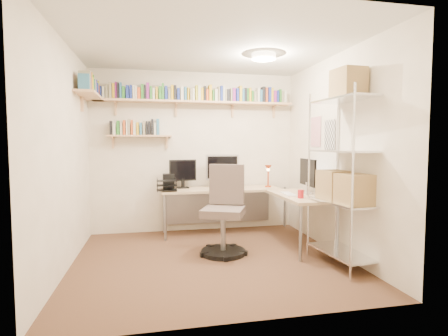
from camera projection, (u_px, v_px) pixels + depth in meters
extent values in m
plane|color=#42261C|center=(211.00, 260.00, 4.17)|extent=(3.20, 3.20, 0.00)
cube|color=beige|center=(195.00, 152.00, 5.55)|extent=(3.20, 0.04, 2.50)
cube|color=beige|center=(65.00, 156.00, 3.76)|extent=(0.04, 3.00, 2.50)
cube|color=beige|center=(336.00, 154.00, 4.41)|extent=(0.04, 3.00, 2.50)
cube|color=beige|center=(245.00, 161.00, 2.62)|extent=(3.20, 0.04, 2.50)
cube|color=silver|center=(211.00, 46.00, 3.99)|extent=(3.20, 3.00, 0.04)
cube|color=silver|center=(316.00, 132.00, 4.92)|extent=(0.01, 0.30, 0.42)
cube|color=white|center=(330.00, 135.00, 4.53)|extent=(0.01, 0.28, 0.38)
cylinder|color=#FFEAC6|center=(264.00, 57.00, 4.33)|extent=(0.30, 0.30, 0.06)
cube|color=tan|center=(196.00, 102.00, 5.37)|extent=(3.05, 0.25, 0.03)
cube|color=tan|center=(90.00, 96.00, 4.66)|extent=(0.25, 1.00, 0.03)
cube|color=tan|center=(140.00, 136.00, 5.26)|extent=(0.95, 0.20, 0.02)
cube|color=tan|center=(115.00, 106.00, 5.20)|extent=(0.03, 0.20, 0.20)
cube|color=tan|center=(176.00, 107.00, 5.38)|extent=(0.03, 0.20, 0.20)
cube|color=tan|center=(233.00, 108.00, 5.56)|extent=(0.03, 0.20, 0.20)
cube|color=tan|center=(275.00, 109.00, 5.70)|extent=(0.03, 0.20, 0.20)
cube|color=gray|center=(96.00, 92.00, 5.07)|extent=(0.04, 0.11, 0.20)
cube|color=#D74E1C|center=(99.00, 92.00, 5.07)|extent=(0.03, 0.15, 0.19)
cube|color=navy|center=(101.00, 93.00, 5.08)|extent=(0.02, 0.11, 0.18)
cube|color=beige|center=(104.00, 93.00, 5.09)|extent=(0.03, 0.13, 0.17)
cube|color=gray|center=(107.00, 92.00, 5.10)|extent=(0.04, 0.13, 0.21)
cube|color=gray|center=(111.00, 91.00, 5.11)|extent=(0.04, 0.15, 0.23)
cube|color=gold|center=(114.00, 91.00, 5.12)|extent=(0.03, 0.11, 0.23)
cube|color=#81227A|center=(116.00, 91.00, 5.12)|extent=(0.03, 0.12, 0.25)
cube|color=black|center=(118.00, 91.00, 5.13)|extent=(0.02, 0.15, 0.24)
cube|color=teal|center=(121.00, 91.00, 5.14)|extent=(0.03, 0.12, 0.24)
cube|color=#2B7928|center=(124.00, 93.00, 5.15)|extent=(0.04, 0.13, 0.18)
cube|color=navy|center=(128.00, 93.00, 5.16)|extent=(0.04, 0.12, 0.20)
cube|color=navy|center=(131.00, 93.00, 5.17)|extent=(0.03, 0.12, 0.21)
cube|color=beige|center=(134.00, 93.00, 5.17)|extent=(0.03, 0.14, 0.21)
cube|color=beige|center=(136.00, 93.00, 5.18)|extent=(0.03, 0.13, 0.20)
cube|color=#D74E1C|center=(139.00, 94.00, 5.19)|extent=(0.04, 0.14, 0.17)
cube|color=#2B7928|center=(142.00, 92.00, 5.20)|extent=(0.04, 0.13, 0.23)
cube|color=black|center=(145.00, 93.00, 5.21)|extent=(0.02, 0.14, 0.22)
cube|color=#81227A|center=(148.00, 92.00, 5.21)|extent=(0.04, 0.13, 0.25)
cube|color=#2B7928|center=(151.00, 93.00, 5.23)|extent=(0.03, 0.15, 0.20)
cube|color=beige|center=(154.00, 94.00, 5.23)|extent=(0.03, 0.13, 0.17)
cube|color=gold|center=(157.00, 94.00, 5.24)|extent=(0.03, 0.12, 0.19)
cube|color=#2B7928|center=(160.00, 94.00, 5.25)|extent=(0.04, 0.13, 0.20)
cube|color=#2B7928|center=(163.00, 92.00, 5.26)|extent=(0.03, 0.13, 0.25)
cube|color=navy|center=(166.00, 93.00, 5.27)|extent=(0.04, 0.14, 0.21)
cube|color=gray|center=(169.00, 95.00, 5.28)|extent=(0.04, 0.11, 0.18)
cube|color=gold|center=(172.00, 93.00, 5.29)|extent=(0.03, 0.14, 0.23)
cube|color=black|center=(175.00, 93.00, 5.30)|extent=(0.04, 0.13, 0.22)
cube|color=navy|center=(178.00, 95.00, 5.31)|extent=(0.04, 0.12, 0.18)
cube|color=beige|center=(182.00, 94.00, 5.32)|extent=(0.04, 0.13, 0.21)
cube|color=teal|center=(185.00, 94.00, 5.33)|extent=(0.03, 0.12, 0.21)
cube|color=gold|center=(188.00, 94.00, 5.34)|extent=(0.03, 0.11, 0.20)
cube|color=gray|center=(191.00, 95.00, 5.35)|extent=(0.03, 0.13, 0.19)
cube|color=beige|center=(193.00, 95.00, 5.35)|extent=(0.04, 0.13, 0.19)
cube|color=gold|center=(196.00, 93.00, 5.36)|extent=(0.03, 0.13, 0.24)
cube|color=beige|center=(199.00, 93.00, 5.37)|extent=(0.04, 0.14, 0.24)
cube|color=gold|center=(202.00, 95.00, 5.38)|extent=(0.04, 0.15, 0.20)
cube|color=black|center=(204.00, 94.00, 5.39)|extent=(0.03, 0.11, 0.23)
cube|color=#D74E1C|center=(207.00, 96.00, 5.40)|extent=(0.03, 0.14, 0.18)
cube|color=gold|center=(210.00, 93.00, 5.40)|extent=(0.04, 0.15, 0.25)
cube|color=#2B7928|center=(213.00, 96.00, 5.42)|extent=(0.03, 0.14, 0.17)
cube|color=beige|center=(216.00, 96.00, 5.43)|extent=(0.04, 0.14, 0.19)
cube|color=gray|center=(218.00, 94.00, 5.43)|extent=(0.02, 0.13, 0.23)
cube|color=navy|center=(221.00, 94.00, 5.44)|extent=(0.04, 0.14, 0.24)
cube|color=beige|center=(223.00, 94.00, 5.45)|extent=(0.03, 0.12, 0.25)
cube|color=gray|center=(225.00, 96.00, 5.46)|extent=(0.02, 0.15, 0.19)
cube|color=black|center=(228.00, 96.00, 5.46)|extent=(0.04, 0.12, 0.19)
cube|color=gray|center=(231.00, 95.00, 5.47)|extent=(0.03, 0.13, 0.21)
cube|color=#81227A|center=(233.00, 95.00, 5.48)|extent=(0.04, 0.13, 0.22)
cube|color=navy|center=(237.00, 95.00, 5.49)|extent=(0.04, 0.13, 0.21)
cube|color=gold|center=(240.00, 94.00, 5.50)|extent=(0.04, 0.14, 0.25)
cube|color=teal|center=(243.00, 96.00, 5.51)|extent=(0.04, 0.11, 0.20)
cube|color=black|center=(245.00, 95.00, 5.52)|extent=(0.03, 0.12, 0.22)
cube|color=#2B7928|center=(247.00, 96.00, 5.53)|extent=(0.02, 0.11, 0.22)
cube|color=gold|center=(249.00, 95.00, 5.53)|extent=(0.03, 0.13, 0.22)
cube|color=#2B7928|center=(252.00, 97.00, 5.54)|extent=(0.03, 0.14, 0.18)
cube|color=gray|center=(254.00, 97.00, 5.55)|extent=(0.04, 0.12, 0.17)
cube|color=beige|center=(258.00, 96.00, 5.56)|extent=(0.04, 0.13, 0.23)
cube|color=teal|center=(260.00, 97.00, 5.57)|extent=(0.04, 0.12, 0.20)
cube|color=black|center=(263.00, 95.00, 5.58)|extent=(0.04, 0.14, 0.25)
cube|color=#D74E1C|center=(266.00, 96.00, 5.59)|extent=(0.03, 0.12, 0.24)
cube|color=navy|center=(269.00, 95.00, 5.60)|extent=(0.04, 0.14, 0.24)
cube|color=gold|center=(271.00, 96.00, 5.61)|extent=(0.04, 0.12, 0.24)
cube|color=#81227A|center=(274.00, 97.00, 5.62)|extent=(0.04, 0.14, 0.19)
cube|color=navy|center=(277.00, 97.00, 5.63)|extent=(0.03, 0.15, 0.19)
cube|color=#2B7928|center=(279.00, 97.00, 5.64)|extent=(0.03, 0.14, 0.22)
cube|color=gray|center=(281.00, 97.00, 5.64)|extent=(0.03, 0.14, 0.19)
cube|color=beige|center=(284.00, 97.00, 5.65)|extent=(0.04, 0.15, 0.19)
cube|color=teal|center=(84.00, 82.00, 4.23)|extent=(0.13, 0.04, 0.19)
cube|color=gray|center=(84.00, 81.00, 4.27)|extent=(0.14, 0.04, 0.24)
cube|color=#81227A|center=(85.00, 81.00, 4.32)|extent=(0.14, 0.02, 0.23)
cube|color=teal|center=(86.00, 83.00, 4.36)|extent=(0.11, 0.04, 0.21)
cube|color=gold|center=(86.00, 82.00, 4.40)|extent=(0.15, 0.03, 0.25)
cube|color=gold|center=(87.00, 85.00, 4.45)|extent=(0.15, 0.03, 0.19)
cube|color=beige|center=(88.00, 84.00, 4.50)|extent=(0.12, 0.04, 0.22)
cube|color=gold|center=(88.00, 85.00, 4.54)|extent=(0.13, 0.03, 0.21)
cube|color=#2B7928|center=(89.00, 84.00, 4.57)|extent=(0.13, 0.03, 0.25)
cube|color=gold|center=(90.00, 87.00, 4.62)|extent=(0.11, 0.04, 0.19)
cube|color=teal|center=(90.00, 87.00, 4.67)|extent=(0.14, 0.03, 0.21)
cube|color=beige|center=(91.00, 87.00, 4.70)|extent=(0.14, 0.02, 0.22)
cube|color=#2B7928|center=(91.00, 89.00, 4.73)|extent=(0.12, 0.02, 0.19)
cube|color=#81227A|center=(91.00, 87.00, 4.76)|extent=(0.13, 0.03, 0.23)
cube|color=navy|center=(92.00, 88.00, 4.79)|extent=(0.15, 0.03, 0.23)
cube|color=beige|center=(92.00, 88.00, 4.83)|extent=(0.12, 0.03, 0.24)
cube|color=gray|center=(93.00, 89.00, 4.87)|extent=(0.12, 0.04, 0.21)
cube|color=navy|center=(93.00, 90.00, 4.91)|extent=(0.14, 0.03, 0.20)
cube|color=gold|center=(94.00, 92.00, 4.95)|extent=(0.12, 0.04, 0.17)
cube|color=#2B7928|center=(94.00, 92.00, 5.00)|extent=(0.12, 0.04, 0.19)
cube|color=gold|center=(95.00, 90.00, 5.04)|extent=(0.12, 0.04, 0.25)
cube|color=black|center=(111.00, 128.00, 5.17)|extent=(0.03, 0.13, 0.21)
cube|color=beige|center=(114.00, 129.00, 5.18)|extent=(0.04, 0.15, 0.17)
cube|color=#2B7928|center=(118.00, 128.00, 5.19)|extent=(0.04, 0.11, 0.21)
cube|color=beige|center=(121.00, 129.00, 5.20)|extent=(0.04, 0.11, 0.18)
cube|color=#D74E1C|center=(124.00, 128.00, 5.20)|extent=(0.03, 0.15, 0.22)
cube|color=beige|center=(127.00, 128.00, 5.21)|extent=(0.02, 0.15, 0.21)
cube|color=gray|center=(129.00, 127.00, 5.22)|extent=(0.03, 0.12, 0.24)
cube|color=#D74E1C|center=(132.00, 128.00, 5.23)|extent=(0.03, 0.11, 0.22)
cube|color=beige|center=(135.00, 128.00, 5.23)|extent=(0.04, 0.13, 0.21)
cube|color=gold|center=(138.00, 129.00, 5.24)|extent=(0.03, 0.14, 0.19)
cube|color=teal|center=(141.00, 129.00, 5.25)|extent=(0.03, 0.12, 0.18)
cube|color=gray|center=(144.00, 128.00, 5.26)|extent=(0.03, 0.13, 0.21)
cube|color=black|center=(147.00, 128.00, 5.27)|extent=(0.02, 0.14, 0.21)
cube|color=black|center=(149.00, 128.00, 5.28)|extent=(0.03, 0.12, 0.20)
cube|color=black|center=(152.00, 127.00, 5.29)|extent=(0.03, 0.15, 0.24)
cube|color=beige|center=(155.00, 129.00, 5.30)|extent=(0.03, 0.13, 0.18)
cube|color=teal|center=(158.00, 127.00, 5.30)|extent=(0.04, 0.15, 0.24)
cube|color=#CFAF86|center=(221.00, 189.00, 5.34)|extent=(1.80, 0.57, 0.04)
cube|color=#CFAF86|center=(300.00, 196.00, 4.67)|extent=(0.57, 1.23, 0.04)
cylinder|color=gray|center=(165.00, 218.00, 4.96)|extent=(0.04, 0.04, 0.66)
cylinder|color=gray|center=(164.00, 211.00, 5.43)|extent=(0.04, 0.04, 0.66)
cylinder|color=gray|center=(285.00, 207.00, 5.83)|extent=(0.04, 0.04, 0.66)
cylinder|color=gray|center=(300.00, 233.00, 4.09)|extent=(0.04, 0.04, 0.66)
cylinder|color=gray|center=(337.00, 231.00, 4.18)|extent=(0.04, 0.04, 0.66)
cube|color=gray|center=(218.00, 206.00, 5.61)|extent=(1.71, 0.02, 0.52)
cube|color=silver|center=(222.00, 167.00, 5.44)|extent=(0.52, 0.03, 0.40)
cube|color=black|center=(223.00, 167.00, 5.42)|extent=(0.47, 0.00, 0.34)
cube|color=black|center=(183.00, 170.00, 5.32)|extent=(0.42, 0.03, 0.32)
cube|color=black|center=(308.00, 172.00, 4.72)|extent=(0.03, 0.55, 0.36)
cube|color=silver|center=(306.00, 172.00, 4.71)|extent=(0.00, 0.50, 0.31)
cube|color=white|center=(226.00, 189.00, 5.19)|extent=(0.40, 0.12, 0.01)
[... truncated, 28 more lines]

